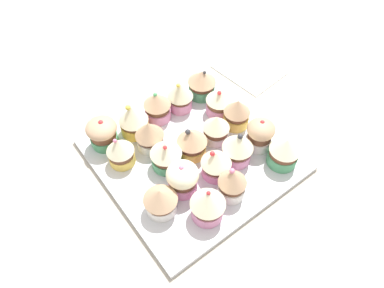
% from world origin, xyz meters
% --- Properties ---
extents(ground_plane, '(1.80, 1.80, 0.03)m').
position_xyz_m(ground_plane, '(0.00, 0.00, -0.01)').
color(ground_plane, '#B2A899').
extents(baking_tray, '(0.37, 0.37, 0.01)m').
position_xyz_m(baking_tray, '(0.00, 0.00, 0.01)').
color(baking_tray, silver).
rests_on(baking_tray, ground_plane).
extents(cupcake_0, '(0.07, 0.07, 0.07)m').
position_xyz_m(cupcake_0, '(-0.12, -0.13, 0.05)').
color(cupcake_0, '#4C9E6B').
rests_on(cupcake_0, baking_tray).
extents(cupcake_1, '(0.06, 0.06, 0.08)m').
position_xyz_m(cupcake_1, '(-0.06, -0.12, 0.05)').
color(cupcake_1, pink).
rests_on(cupcake_1, baking_tray).
extents(cupcake_2, '(0.06, 0.06, 0.07)m').
position_xyz_m(cupcake_2, '(0.00, -0.13, 0.05)').
color(cupcake_2, pink).
rests_on(cupcake_2, baking_tray).
extents(cupcake_3, '(0.06, 0.06, 0.08)m').
position_xyz_m(cupcake_3, '(0.06, -0.12, 0.05)').
color(cupcake_3, '#EFC651').
rests_on(cupcake_3, baking_tray).
extents(cupcake_4, '(0.07, 0.07, 0.07)m').
position_xyz_m(cupcake_4, '(0.13, -0.13, 0.05)').
color(cupcake_4, '#4C9E6B').
rests_on(cupcake_4, baking_tray).
extents(cupcake_5, '(0.06, 0.06, 0.07)m').
position_xyz_m(cupcake_5, '(-0.12, -0.06, 0.05)').
color(cupcake_5, pink).
rests_on(cupcake_5, baking_tray).
extents(cupcake_6, '(0.06, 0.06, 0.07)m').
position_xyz_m(cupcake_6, '(0.06, -0.07, 0.05)').
color(cupcake_6, white).
rests_on(cupcake_6, baking_tray).
extents(cupcake_7, '(0.06, 0.06, 0.07)m').
position_xyz_m(cupcake_7, '(0.13, -0.07, 0.05)').
color(cupcake_7, '#EFC651').
rests_on(cupcake_7, baking_tray).
extents(cupcake_8, '(0.06, 0.06, 0.07)m').
position_xyz_m(cupcake_8, '(-0.13, -0.01, 0.05)').
color(cupcake_8, '#EFC651').
rests_on(cupcake_8, baking_tray).
extents(cupcake_9, '(0.06, 0.06, 0.07)m').
position_xyz_m(cupcake_9, '(-0.06, -0.00, 0.05)').
color(cupcake_9, white).
rests_on(cupcake_9, baking_tray).
extents(cupcake_10, '(0.06, 0.06, 0.07)m').
position_xyz_m(cupcake_10, '(0.00, -0.00, 0.05)').
color(cupcake_10, '#EFC651').
rests_on(cupcake_10, baking_tray).
extents(cupcake_11, '(0.06, 0.06, 0.07)m').
position_xyz_m(cupcake_11, '(0.06, -0.01, 0.05)').
color(cupcake_11, '#4C9E6B').
rests_on(cupcake_11, baking_tray).
extents(cupcake_12, '(0.06, 0.06, 0.07)m').
position_xyz_m(cupcake_12, '(-0.13, 0.07, 0.05)').
color(cupcake_12, white).
rests_on(cupcake_12, baking_tray).
extents(cupcake_13, '(0.06, 0.06, 0.08)m').
position_xyz_m(cupcake_13, '(-0.06, 0.07, 0.05)').
color(cupcake_13, pink).
rests_on(cupcake_13, baking_tray).
extents(cupcake_14, '(0.06, 0.06, 0.07)m').
position_xyz_m(cupcake_14, '(-0.01, 0.07, 0.05)').
color(cupcake_14, pink).
rests_on(cupcake_14, baking_tray).
extents(cupcake_15, '(0.06, 0.06, 0.08)m').
position_xyz_m(cupcake_15, '(0.07, 0.06, 0.05)').
color(cupcake_15, pink).
rests_on(cupcake_15, baking_tray).
extents(cupcake_16, '(0.06, 0.06, 0.07)m').
position_xyz_m(cupcake_16, '(0.13, 0.07, 0.05)').
color(cupcake_16, white).
rests_on(cupcake_16, baking_tray).
extents(cupcake_17, '(0.06, 0.06, 0.07)m').
position_xyz_m(cupcake_17, '(-0.13, 0.13, 0.05)').
color(cupcake_17, '#4C9E6B').
rests_on(cupcake_17, baking_tray).
extents(cupcake_18, '(0.06, 0.06, 0.08)m').
position_xyz_m(cupcake_18, '(-0.00, 0.13, 0.05)').
color(cupcake_18, white).
rests_on(cupcake_18, baking_tray).
extents(cupcake_19, '(0.07, 0.07, 0.08)m').
position_xyz_m(cupcake_19, '(0.06, 0.13, 0.05)').
color(cupcake_19, pink).
rests_on(cupcake_19, baking_tray).
extents(napkin, '(0.14, 0.17, 0.01)m').
position_xyz_m(napkin, '(-0.29, -0.13, 0.00)').
color(napkin, white).
rests_on(napkin, ground_plane).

